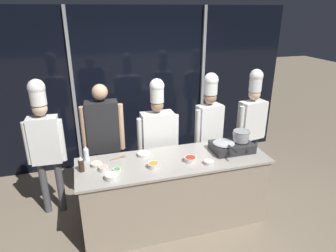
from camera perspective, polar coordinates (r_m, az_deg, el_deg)
name	(u,v)px	position (r m, az deg, el deg)	size (l,w,h in m)	color
ground_plane	(173,220)	(4.20, 1.01, -17.51)	(24.00, 24.00, 0.00)	#7F705B
window_wall_back	(141,88)	(5.26, -5.12, 7.18)	(5.31, 0.09, 2.70)	black
demo_counter	(174,191)	(3.93, 1.06, -12.31)	(2.35, 0.77, 0.91)	gray
portable_stove	(232,147)	(3.98, 12.06, -3.85)	(0.52, 0.36, 0.12)	#28282B
frying_pan	(224,142)	(3.89, 10.63, -3.02)	(0.28, 0.48, 0.04)	#ADAFB5
stock_pot	(241,136)	(3.98, 13.74, -1.80)	(0.23, 0.21, 0.14)	#93969B
squeeze_bottle_clear	(86,154)	(3.77, -15.32, -5.10)	(0.06, 0.06, 0.19)	white
squeeze_bottle_soy	(81,164)	(3.55, -16.22, -7.00)	(0.06, 0.06, 0.19)	#332319
prep_bowl_chili_flakes	(190,159)	(3.65, 4.26, -6.26)	(0.15, 0.15, 0.06)	silver
prep_bowl_chicken	(97,164)	(3.64, -13.43, -7.09)	(0.13, 0.13, 0.04)	silver
prep_bowl_rice	(112,176)	(3.35, -10.70, -9.38)	(0.15, 0.15, 0.06)	silver
prep_bowl_scallions	(117,170)	(3.49, -9.69, -8.22)	(0.09, 0.09, 0.03)	silver
prep_bowl_garlic	(209,162)	(3.62, 7.81, -6.81)	(0.13, 0.13, 0.04)	silver
prep_bowl_shrimp	(104,168)	(3.53, -12.18, -7.84)	(0.12, 0.12, 0.05)	silver
prep_bowl_carrots	(153,165)	(3.51, -2.82, -7.41)	(0.14, 0.14, 0.06)	silver
prep_bowl_bean_sprouts	(144,154)	(3.80, -4.62, -5.33)	(0.17, 0.17, 0.04)	silver
serving_spoon_slotted	(121,157)	(3.79, -8.90, -5.85)	(0.22, 0.09, 0.02)	olive
chef_head	(44,137)	(4.12, -22.48, -2.01)	(0.49, 0.21, 1.87)	#4C4C51
person_guest	(103,135)	(4.09, -12.21, -1.63)	(0.55, 0.24, 1.76)	#4C4C51
chef_sous	(158,134)	(4.19, -2.00, -1.54)	(0.59, 0.24, 1.79)	#232326
chef_line	(209,123)	(4.39, 7.81, 0.61)	(0.47, 0.25, 1.83)	#2D3856
chef_pastry	(252,119)	(4.80, 15.68, 1.29)	(0.52, 0.27, 1.83)	#2D3856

